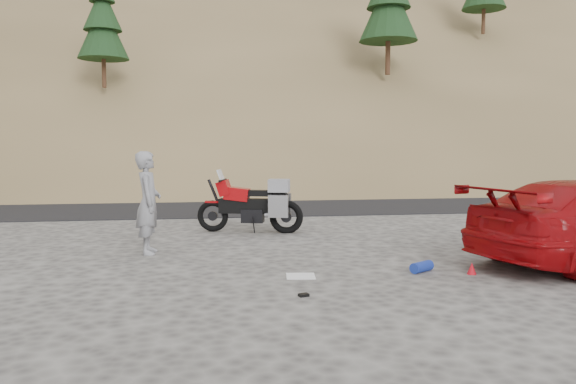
% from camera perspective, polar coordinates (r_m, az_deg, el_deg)
% --- Properties ---
extents(ground, '(140.00, 140.00, 0.00)m').
position_cam_1_polar(ground, '(9.57, -8.00, -7.03)').
color(ground, '#484542').
rests_on(ground, ground).
extents(road, '(120.00, 7.00, 0.05)m').
position_cam_1_polar(road, '(18.47, -8.16, -1.26)').
color(road, black).
rests_on(road, ground).
extents(hillside, '(120.00, 73.00, 46.72)m').
position_cam_1_polar(hillside, '(51.06, -8.49, 15.14)').
color(hillside, brown).
rests_on(hillside, ground).
extents(motorcycle, '(2.35, 1.05, 1.43)m').
position_cam_1_polar(motorcycle, '(12.50, -3.43, -1.35)').
color(motorcycle, black).
rests_on(motorcycle, ground).
extents(man, '(0.46, 0.68, 1.84)m').
position_cam_1_polar(man, '(10.49, -13.90, -6.07)').
color(man, gray).
rests_on(man, ground).
extents(gear_white_cloth, '(0.47, 0.42, 0.01)m').
position_cam_1_polar(gear_white_cloth, '(8.46, 1.29, -8.53)').
color(gear_white_cloth, white).
rests_on(gear_white_cloth, ground).
extents(gear_blue_mat, '(0.43, 0.36, 0.16)m').
position_cam_1_polar(gear_blue_mat, '(8.96, 13.43, -7.40)').
color(gear_blue_mat, '#193098').
rests_on(gear_blue_mat, ground).
extents(gear_funnel, '(0.16, 0.16, 0.18)m').
position_cam_1_polar(gear_funnel, '(9.02, 18.17, -7.38)').
color(gear_funnel, '#B80C17').
rests_on(gear_funnel, ground).
extents(gear_glove_a, '(0.15, 0.13, 0.04)m').
position_cam_1_polar(gear_glove_a, '(7.39, 1.60, -10.42)').
color(gear_glove_a, black).
rests_on(gear_glove_a, ground).
extents(gear_blue_cloth, '(0.34, 0.27, 0.01)m').
position_cam_1_polar(gear_blue_cloth, '(8.43, 1.51, -8.58)').
color(gear_blue_cloth, '#8CB8D8').
rests_on(gear_blue_cloth, ground).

